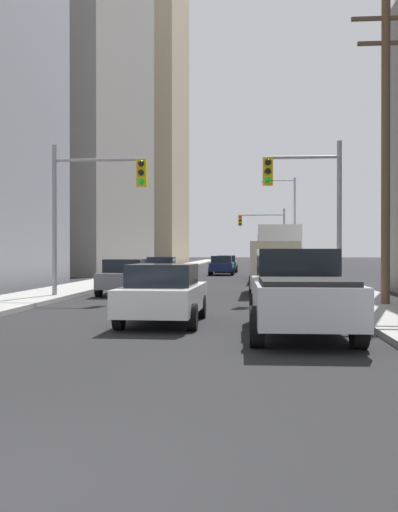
{
  "coord_description": "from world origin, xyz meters",
  "views": [
    {
      "loc": [
        2.09,
        -4.21,
        1.83
      ],
      "look_at": [
        0.0,
        20.89,
        1.66
      ],
      "focal_mm": 42.01,
      "sensor_mm": 36.0,
      "label": 1
    }
  ],
  "objects_px": {
    "cargo_van_beige": "(274,264)",
    "traffic_signal_far_right": "(264,229)",
    "sedan_navy": "(222,265)",
    "sedan_green": "(226,264)",
    "city_bus": "(277,250)",
    "traffic_signal_near_left": "(94,195)",
    "sedan_white": "(164,293)",
    "sedan_grey": "(126,277)",
    "sedan_blue": "(162,269)",
    "pickup_truck_silver": "(299,292)",
    "traffic_signal_near_right": "(306,194)"
  },
  "relations": [
    {
      "from": "city_bus",
      "to": "sedan_navy",
      "type": "height_order",
      "value": "city_bus"
    },
    {
      "from": "cargo_van_beige",
      "to": "sedan_grey",
      "type": "relative_size",
      "value": 1.24
    },
    {
      "from": "city_bus",
      "to": "sedan_blue",
      "type": "height_order",
      "value": "city_bus"
    },
    {
      "from": "sedan_grey",
      "to": "sedan_blue",
      "type": "height_order",
      "value": "same"
    },
    {
      "from": "sedan_navy",
      "to": "sedan_green",
      "type": "xyz_separation_m",
      "value": [
        0.15,
        6.04,
        0.0
      ]
    },
    {
      "from": "sedan_grey",
      "to": "cargo_van_beige",
      "type": "bearing_deg",
      "value": 9.48
    },
    {
      "from": "sedan_white",
      "to": "sedan_navy",
      "type": "height_order",
      "value": "same"
    },
    {
      "from": "sedan_green",
      "to": "traffic_signal_far_right",
      "type": "bearing_deg",
      "value": 53.07
    },
    {
      "from": "pickup_truck_silver",
      "to": "sedan_green",
      "type": "bearing_deg",
      "value": 94.42
    },
    {
      "from": "pickup_truck_silver",
      "to": "cargo_van_beige",
      "type": "relative_size",
      "value": 1.04
    },
    {
      "from": "pickup_truck_silver",
      "to": "traffic_signal_far_right",
      "type": "bearing_deg",
      "value": 89.57
    },
    {
      "from": "cargo_van_beige",
      "to": "sedan_white",
      "type": "bearing_deg",
      "value": -106.2
    },
    {
      "from": "traffic_signal_far_right",
      "to": "sedan_white",
      "type": "bearing_deg",
      "value": -94.82
    },
    {
      "from": "sedan_grey",
      "to": "city_bus",
      "type": "bearing_deg",
      "value": 64.21
    },
    {
      "from": "sedan_grey",
      "to": "sedan_green",
      "type": "relative_size",
      "value": 1.0
    },
    {
      "from": "sedan_grey",
      "to": "traffic_signal_far_right",
      "type": "distance_m",
      "value": 33.55
    },
    {
      "from": "city_bus",
      "to": "traffic_signal_near_left",
      "type": "height_order",
      "value": "traffic_signal_near_left"
    },
    {
      "from": "pickup_truck_silver",
      "to": "sedan_grey",
      "type": "height_order",
      "value": "pickup_truck_silver"
    },
    {
      "from": "pickup_truck_silver",
      "to": "traffic_signal_far_right",
      "type": "relative_size",
      "value": 0.91
    },
    {
      "from": "city_bus",
      "to": "pickup_truck_silver",
      "type": "distance_m",
      "value": 26.7
    },
    {
      "from": "city_bus",
      "to": "sedan_navy",
      "type": "bearing_deg",
      "value": 118.87
    },
    {
      "from": "traffic_signal_near_left",
      "to": "sedan_grey",
      "type": "bearing_deg",
      "value": 72.97
    },
    {
      "from": "sedan_white",
      "to": "traffic_signal_far_right",
      "type": "xyz_separation_m",
      "value": [
        3.61,
        42.86,
        3.3
      ]
    },
    {
      "from": "sedan_navy",
      "to": "sedan_green",
      "type": "distance_m",
      "value": 6.04
    },
    {
      "from": "sedan_white",
      "to": "sedan_navy",
      "type": "relative_size",
      "value": 1.01
    },
    {
      "from": "sedan_white",
      "to": "traffic_signal_far_right",
      "type": "height_order",
      "value": "traffic_signal_far_right"
    },
    {
      "from": "sedan_grey",
      "to": "sedan_navy",
      "type": "relative_size",
      "value": 1.0
    },
    {
      "from": "sedan_white",
      "to": "traffic_signal_near_left",
      "type": "relative_size",
      "value": 0.71
    },
    {
      "from": "cargo_van_beige",
      "to": "traffic_signal_near_left",
      "type": "relative_size",
      "value": 0.87
    },
    {
      "from": "pickup_truck_silver",
      "to": "sedan_green",
      "type": "distance_m",
      "value": 40.15
    },
    {
      "from": "sedan_blue",
      "to": "traffic_signal_near_right",
      "type": "relative_size",
      "value": 0.71
    },
    {
      "from": "sedan_blue",
      "to": "sedan_navy",
      "type": "bearing_deg",
      "value": 72.62
    },
    {
      "from": "sedan_white",
      "to": "sedan_navy",
      "type": "bearing_deg",
      "value": 89.95
    },
    {
      "from": "pickup_truck_silver",
      "to": "cargo_van_beige",
      "type": "distance_m",
      "value": 12.95
    },
    {
      "from": "cargo_van_beige",
      "to": "traffic_signal_far_right",
      "type": "xyz_separation_m",
      "value": [
        0.36,
        31.66,
        2.79
      ]
    },
    {
      "from": "sedan_navy",
      "to": "cargo_van_beige",
      "type": "bearing_deg",
      "value": -81.29
    },
    {
      "from": "sedan_white",
      "to": "traffic_signal_near_left",
      "type": "distance_m",
      "value": 9.2
    },
    {
      "from": "cargo_van_beige",
      "to": "sedan_blue",
      "type": "height_order",
      "value": "cargo_van_beige"
    },
    {
      "from": "cargo_van_beige",
      "to": "sedan_white",
      "type": "distance_m",
      "value": 11.68
    },
    {
      "from": "traffic_signal_near_right",
      "to": "traffic_signal_far_right",
      "type": "relative_size",
      "value": 1.0
    },
    {
      "from": "cargo_van_beige",
      "to": "sedan_grey",
      "type": "height_order",
      "value": "cargo_van_beige"
    },
    {
      "from": "cargo_van_beige",
      "to": "traffic_signal_far_right",
      "type": "height_order",
      "value": "traffic_signal_far_right"
    },
    {
      "from": "traffic_signal_near_left",
      "to": "city_bus",
      "type": "bearing_deg",
      "value": 65.39
    },
    {
      "from": "city_bus",
      "to": "traffic_signal_near_left",
      "type": "distance_m",
      "value": 19.06
    },
    {
      "from": "sedan_grey",
      "to": "sedan_blue",
      "type": "relative_size",
      "value": 1.0
    },
    {
      "from": "sedan_white",
      "to": "sedan_navy",
      "type": "xyz_separation_m",
      "value": [
        0.03,
        32.26,
        0.0
      ]
    },
    {
      "from": "sedan_blue",
      "to": "traffic_signal_near_left",
      "type": "relative_size",
      "value": 0.71
    },
    {
      "from": "sedan_blue",
      "to": "sedan_white",
      "type": "bearing_deg",
      "value": -81.57
    },
    {
      "from": "sedan_grey",
      "to": "traffic_signal_far_right",
      "type": "relative_size",
      "value": 0.7
    },
    {
      "from": "sedan_blue",
      "to": "sedan_navy",
      "type": "distance_m",
      "value": 10.93
    }
  ]
}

